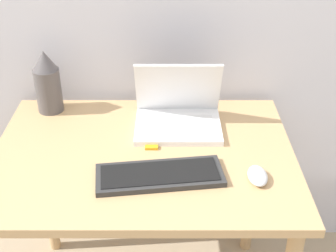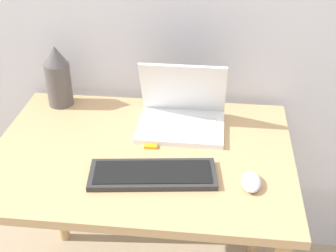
# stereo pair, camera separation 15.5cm
# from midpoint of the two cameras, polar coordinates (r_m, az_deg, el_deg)

# --- Properties ---
(desk) EXTENTS (1.03, 0.76, 0.78)m
(desk) POSITION_cam_midpoint_polar(r_m,az_deg,el_deg) (1.67, -5.81, -6.37)
(desk) COLOR tan
(desk) RESTS_ON ground_plane
(laptop) EXTENTS (0.31, 0.25, 0.25)m
(laptop) POSITION_cam_midpoint_polar(r_m,az_deg,el_deg) (1.72, -1.55, 1.59)
(laptop) COLOR white
(laptop) RESTS_ON desk
(keyboard) EXTENTS (0.42, 0.20, 0.02)m
(keyboard) POSITION_cam_midpoint_polar(r_m,az_deg,el_deg) (1.48, -4.22, -6.09)
(keyboard) COLOR #2D2D2D
(keyboard) RESTS_ON desk
(mouse) EXTENTS (0.06, 0.11, 0.03)m
(mouse) POSITION_cam_midpoint_polar(r_m,az_deg,el_deg) (1.48, 7.74, -6.10)
(mouse) COLOR silver
(mouse) RESTS_ON desk
(vase) EXTENTS (0.10, 0.10, 0.25)m
(vase) POSITION_cam_midpoint_polar(r_m,az_deg,el_deg) (1.87, -17.03, 5.05)
(vase) COLOR #514C4C
(vase) RESTS_ON desk
(mp3_player) EXTENTS (0.04, 0.05, 0.01)m
(mp3_player) POSITION_cam_midpoint_polar(r_m,az_deg,el_deg) (1.63, -4.92, -2.43)
(mp3_player) COLOR orange
(mp3_player) RESTS_ON desk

